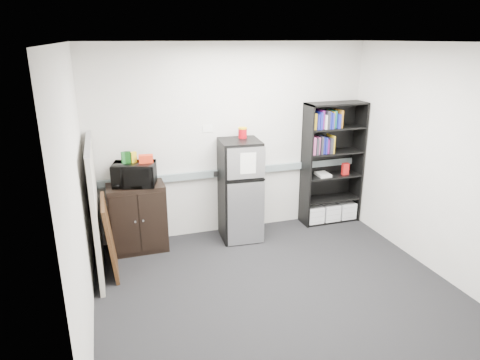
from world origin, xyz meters
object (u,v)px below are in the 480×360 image
at_px(cabinet, 138,217).
at_px(microwave, 134,174).
at_px(cubicle_partition, 95,209).
at_px(refrigerator, 240,190).
at_px(bookshelf, 332,165).

bearing_deg(cabinet, microwave, -90.00).
bearing_deg(cabinet, cubicle_partition, -140.12).
height_order(cabinet, refrigerator, refrigerator).
bearing_deg(refrigerator, cabinet, -179.16).
xyz_separation_m(bookshelf, refrigerator, (-1.51, -0.14, -0.20)).
bearing_deg(bookshelf, cabinet, -178.74).
height_order(cubicle_partition, refrigerator, cubicle_partition).
bearing_deg(microwave, cabinet, 103.83).
xyz_separation_m(bookshelf, cubicle_partition, (-3.43, -0.49, -0.10)).
bearing_deg(bookshelf, cubicle_partition, -171.94).
xyz_separation_m(cubicle_partition, refrigerator, (1.92, 0.34, -0.10)).
distance_m(cubicle_partition, refrigerator, 1.95).
relative_size(bookshelf, refrigerator, 1.29).
xyz_separation_m(microwave, refrigerator, (1.41, -0.06, -0.36)).
distance_m(microwave, refrigerator, 1.46).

